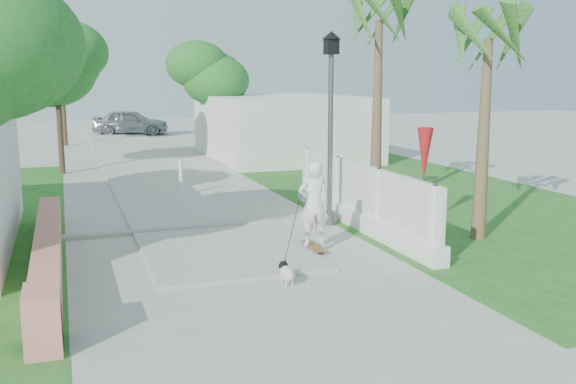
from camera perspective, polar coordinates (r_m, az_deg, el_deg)
name	(u,v)px	position (r m, az deg, el deg)	size (l,w,h in m)	color
ground	(293,323)	(9.27, 0.42, -11.54)	(90.00, 90.00, 0.00)	#B7B7B2
path_strip	(136,156)	(28.45, -13.38, 3.10)	(3.20, 36.00, 0.06)	#B7B7B2
curb	(204,227)	(14.79, -7.49, -3.09)	(6.50, 0.25, 0.10)	#999993
grass_right	(425,195)	(19.22, 12.05, -0.27)	(8.00, 20.00, 0.01)	#245F1E
pink_wall	(48,257)	(12.07, -20.59, -5.45)	(0.45, 8.20, 0.80)	#DA8070
lattice_fence	(358,204)	(14.83, 6.24, -1.07)	(0.35, 7.00, 1.50)	white
building_right	(282,127)	(27.66, -0.52, 5.82)	(6.00, 8.00, 2.60)	silver
street_lamp	(330,121)	(14.83, 3.80, 6.30)	(0.44, 0.44, 4.44)	#59595E
bollard	(181,178)	(18.59, -9.49, 1.27)	(0.14, 0.14, 1.09)	white
patio_umbrella	(425,155)	(14.88, 12.05, 3.25)	(0.36, 0.36, 2.30)	#59595E
tree_path_left	(57,65)	(24.08, -19.88, 10.57)	(3.40, 3.40, 5.23)	#4C3826
tree_path_right	(207,75)	(28.74, -7.17, 10.29)	(3.00, 3.00, 4.79)	#4C3826
tree_path_far	(62,68)	(34.08, -19.48, 10.33)	(3.20, 3.20, 5.17)	#4C3826
palm_far	(379,33)	(16.45, 8.09, 13.79)	(1.80, 1.80, 5.30)	brown
palm_near	(488,51)	(14.04, 17.36, 11.89)	(1.80, 1.80, 4.70)	brown
skateboarder	(298,221)	(11.96, 0.89, -2.62)	(1.54, 2.10, 1.80)	brown
dog	(287,272)	(10.82, -0.13, -7.17)	(0.25, 0.55, 0.38)	silver
parked_car	(131,122)	(39.55, -13.78, 6.06)	(1.76, 4.37, 1.49)	#9A9CA2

